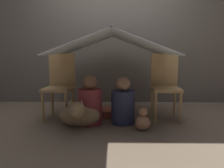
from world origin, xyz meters
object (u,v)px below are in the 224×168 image
Objects in this scene: person_front at (90,104)px; dog at (79,114)px; person_second at (123,104)px; chair_left at (60,83)px; chair_right at (165,84)px.

dog is (-0.12, -0.17, -0.09)m from person_front.
dog is at bearing -159.82° from person_second.
person_front is at bearing -23.43° from chair_left.
chair_left and chair_right have the same top height.
chair_right is 1.41× the size of person_front.
person_front is 0.43m from person_second.
chair_right is at bearing 20.50° from person_second.
person_front is at bearing 53.66° from dog.
chair_left is 1.76× the size of dog.
dog is at bearing -126.34° from person_front.
chair_left is 0.62m from dog.
person_front is 1.04× the size of person_second.
chair_right reaches higher than person_front.
person_second reaches higher than dog.
person_second is (-0.59, -0.22, -0.24)m from chair_right.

